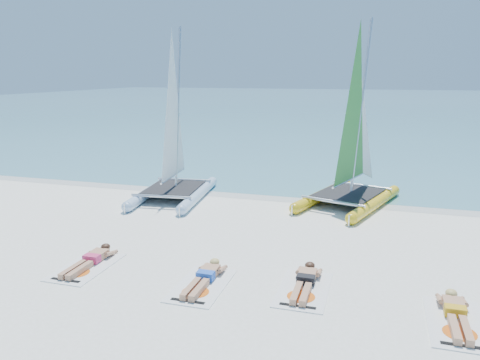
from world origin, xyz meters
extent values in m
plane|color=white|center=(0.00, 0.00, 0.00)|extent=(140.00, 140.00, 0.00)
cube|color=#72B1BE|center=(0.00, 63.00, 0.01)|extent=(140.00, 115.00, 0.01)
cube|color=silver|center=(0.00, 5.50, 0.00)|extent=(140.00, 1.40, 0.01)
cylinder|color=#B9D7F3|center=(-4.29, 4.17, 0.18)|extent=(0.77, 4.04, 0.36)
cone|color=#B9D7F3|center=(-4.52, 6.38, 0.18)|extent=(0.39, 0.55, 0.34)
cylinder|color=#B9D7F3|center=(-2.51, 4.36, 0.18)|extent=(0.77, 4.04, 0.36)
cone|color=#B9D7F3|center=(-2.74, 6.56, 0.18)|extent=(0.39, 0.55, 0.34)
cube|color=black|center=(-3.40, 4.27, 0.38)|extent=(1.95, 2.38, 0.03)
cylinder|color=silver|center=(-3.47, 4.98, 3.15)|extent=(0.19, 1.06, 5.55)
cylinder|color=yellow|center=(1.69, 5.47, 0.18)|extent=(1.64, 4.06, 0.37)
cone|color=yellow|center=(2.40, 7.65, 0.18)|extent=(0.50, 0.61, 0.35)
cylinder|color=yellow|center=(3.46, 4.90, 0.18)|extent=(1.64, 4.06, 0.37)
cone|color=yellow|center=(4.16, 7.07, 0.18)|extent=(0.50, 0.61, 0.35)
cube|color=black|center=(2.57, 5.18, 0.40)|extent=(2.41, 2.73, 0.03)
cylinder|color=silver|center=(2.80, 5.89, 3.25)|extent=(0.42, 1.07, 5.72)
cube|color=white|center=(-2.78, -1.91, 0.01)|extent=(1.00, 1.85, 0.02)
cube|color=tan|center=(-2.78, -1.48, 0.12)|extent=(0.36, 0.55, 0.17)
cube|color=#D73267|center=(-2.78, -1.68, 0.12)|extent=(0.37, 0.22, 0.17)
cube|color=tan|center=(-2.78, -2.28, 0.09)|extent=(0.31, 0.85, 0.13)
sphere|color=tan|center=(-2.78, -1.11, 0.16)|extent=(0.21, 0.21, 0.21)
ellipsoid|color=#372014|center=(-2.78, -1.10, 0.20)|extent=(0.22, 0.24, 0.15)
cube|color=white|center=(0.09, -2.04, 0.01)|extent=(1.00, 1.85, 0.02)
cube|color=tan|center=(0.09, -1.61, 0.12)|extent=(0.36, 0.55, 0.17)
cube|color=blue|center=(0.09, -1.81, 0.12)|extent=(0.37, 0.22, 0.17)
cube|color=tan|center=(0.09, -2.41, 0.09)|extent=(0.31, 0.85, 0.13)
sphere|color=tan|center=(0.09, -1.24, 0.16)|extent=(0.21, 0.21, 0.21)
ellipsoid|color=tan|center=(0.09, -1.23, 0.20)|extent=(0.22, 0.24, 0.15)
cube|color=white|center=(2.16, -1.63, 0.01)|extent=(1.00, 1.85, 0.02)
cube|color=tan|center=(2.16, -1.20, 0.12)|extent=(0.36, 0.55, 0.17)
cube|color=black|center=(2.16, -1.40, 0.12)|extent=(0.37, 0.22, 0.17)
cube|color=tan|center=(2.16, -2.00, 0.09)|extent=(0.31, 0.85, 0.13)
sphere|color=tan|center=(2.16, -0.83, 0.16)|extent=(0.21, 0.21, 0.21)
ellipsoid|color=#372014|center=(2.16, -0.82, 0.20)|extent=(0.22, 0.24, 0.15)
cube|color=white|center=(4.96, -2.17, 0.01)|extent=(1.00, 1.85, 0.02)
cube|color=tan|center=(4.96, -1.74, 0.12)|extent=(0.36, 0.55, 0.17)
cube|color=gold|center=(4.96, -1.94, 0.12)|extent=(0.37, 0.22, 0.17)
cube|color=tan|center=(4.96, -2.54, 0.09)|extent=(0.31, 0.85, 0.13)
sphere|color=tan|center=(4.96, -1.37, 0.16)|extent=(0.21, 0.21, 0.21)
ellipsoid|color=tan|center=(4.96, -1.36, 0.20)|extent=(0.22, 0.24, 0.15)
camera|label=1|loc=(3.42, -10.44, 4.33)|focal=35.00mm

